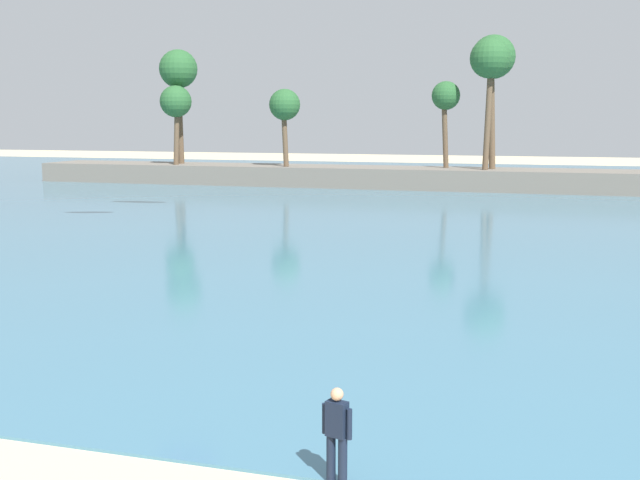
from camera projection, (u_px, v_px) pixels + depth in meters
The scene contains 3 objects.
sea at pixel (465, 198), 58.56m from camera, with size 220.00×95.29×0.06m, color teal.
palm_headland at pixel (528, 142), 63.85m from camera, with size 81.30×6.51×13.15m.
person_at_waterline at pixel (337, 434), 12.40m from camera, with size 0.53×0.29×1.67m.
Camera 1 is at (6.16, -2.01, 5.86)m, focal length 43.58 mm.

